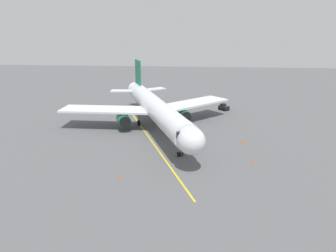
{
  "coord_description": "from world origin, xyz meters",
  "views": [
    {
      "loc": [
        -6.7,
        52.02,
        17.11
      ],
      "look_at": [
        -2.29,
        7.57,
        3.0
      ],
      "focal_mm": 31.23,
      "sensor_mm": 36.0,
      "label": 1
    }
  ],
  "objects_px": {
    "ground_crew_marshaller": "(183,150)",
    "safety_cone_wing_starboard": "(119,177)",
    "safety_cone_nose_right": "(253,161)",
    "safety_cone_nose_left": "(245,140)",
    "airplane": "(155,108)",
    "safety_cone_wing_port": "(243,142)",
    "tug_near_nose": "(224,107)"
  },
  "relations": [
    {
      "from": "airplane",
      "to": "ground_crew_marshaller",
      "type": "height_order",
      "value": "airplane"
    },
    {
      "from": "safety_cone_nose_right",
      "to": "safety_cone_wing_port",
      "type": "height_order",
      "value": "same"
    },
    {
      "from": "tug_near_nose",
      "to": "safety_cone_nose_left",
      "type": "xyz_separation_m",
      "value": [
        -1.87,
        20.98,
        -0.43
      ]
    },
    {
      "from": "tug_near_nose",
      "to": "safety_cone_wing_port",
      "type": "height_order",
      "value": "tug_near_nose"
    },
    {
      "from": "airplane",
      "to": "ground_crew_marshaller",
      "type": "xyz_separation_m",
      "value": [
        -5.82,
        12.32,
        -3.12
      ]
    },
    {
      "from": "safety_cone_wing_port",
      "to": "safety_cone_nose_right",
      "type": "bearing_deg",
      "value": 92.75
    },
    {
      "from": "tug_near_nose",
      "to": "safety_cone_wing_port",
      "type": "distance_m",
      "value": 21.86
    },
    {
      "from": "safety_cone_nose_left",
      "to": "airplane",
      "type": "bearing_deg",
      "value": -18.99
    },
    {
      "from": "safety_cone_nose_right",
      "to": "safety_cone_wing_port",
      "type": "xyz_separation_m",
      "value": [
        0.37,
        -7.69,
        0.0
      ]
    },
    {
      "from": "ground_crew_marshaller",
      "to": "safety_cone_wing_starboard",
      "type": "xyz_separation_m",
      "value": [
        7.53,
        8.03,
        -0.61
      ]
    },
    {
      "from": "safety_cone_nose_left",
      "to": "ground_crew_marshaller",
      "type": "bearing_deg",
      "value": 34.15
    },
    {
      "from": "tug_near_nose",
      "to": "safety_cone_nose_left",
      "type": "height_order",
      "value": "tug_near_nose"
    },
    {
      "from": "airplane",
      "to": "safety_cone_wing_starboard",
      "type": "xyz_separation_m",
      "value": [
        1.71,
        20.34,
        -3.73
      ]
    },
    {
      "from": "safety_cone_wing_starboard",
      "to": "safety_cone_nose_left",
      "type": "bearing_deg",
      "value": -139.83
    },
    {
      "from": "tug_near_nose",
      "to": "safety_cone_nose_right",
      "type": "xyz_separation_m",
      "value": [
        -1.67,
        29.51,
        -0.43
      ]
    },
    {
      "from": "airplane",
      "to": "tug_near_nose",
      "type": "relative_size",
      "value": 14.13
    },
    {
      "from": "airplane",
      "to": "safety_cone_wing_starboard",
      "type": "relative_size",
      "value": 69.93
    },
    {
      "from": "ground_crew_marshaller",
      "to": "safety_cone_wing_port",
      "type": "distance_m",
      "value": 11.27
    },
    {
      "from": "safety_cone_nose_left",
      "to": "safety_cone_wing_starboard",
      "type": "height_order",
      "value": "same"
    },
    {
      "from": "safety_cone_nose_right",
      "to": "airplane",
      "type": "bearing_deg",
      "value": -41.72
    },
    {
      "from": "safety_cone_wing_starboard",
      "to": "tug_near_nose",
      "type": "bearing_deg",
      "value": -113.71
    },
    {
      "from": "safety_cone_nose_left",
      "to": "safety_cone_wing_starboard",
      "type": "xyz_separation_m",
      "value": [
        17.62,
        14.87,
        0.0
      ]
    },
    {
      "from": "ground_crew_marshaller",
      "to": "safety_cone_nose_left",
      "type": "relative_size",
      "value": 3.11
    },
    {
      "from": "airplane",
      "to": "safety_cone_wing_port",
      "type": "xyz_separation_m",
      "value": [
        -15.34,
        6.32,
        -3.73
      ]
    },
    {
      "from": "airplane",
      "to": "ground_crew_marshaller",
      "type": "distance_m",
      "value": 13.98
    },
    {
      "from": "airplane",
      "to": "ground_crew_marshaller",
      "type": "bearing_deg",
      "value": 115.29
    },
    {
      "from": "safety_cone_nose_right",
      "to": "safety_cone_nose_left",
      "type": "bearing_deg",
      "value": -91.36
    },
    {
      "from": "ground_crew_marshaller",
      "to": "safety_cone_nose_left",
      "type": "height_order",
      "value": "ground_crew_marshaller"
    },
    {
      "from": "safety_cone_nose_left",
      "to": "safety_cone_wing_port",
      "type": "distance_m",
      "value": 1.02
    },
    {
      "from": "ground_crew_marshaller",
      "to": "safety_cone_nose_right",
      "type": "height_order",
      "value": "ground_crew_marshaller"
    },
    {
      "from": "tug_near_nose",
      "to": "ground_crew_marshaller",
      "type": "bearing_deg",
      "value": 73.55
    },
    {
      "from": "ground_crew_marshaller",
      "to": "safety_cone_nose_right",
      "type": "bearing_deg",
      "value": 170.34
    }
  ]
}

